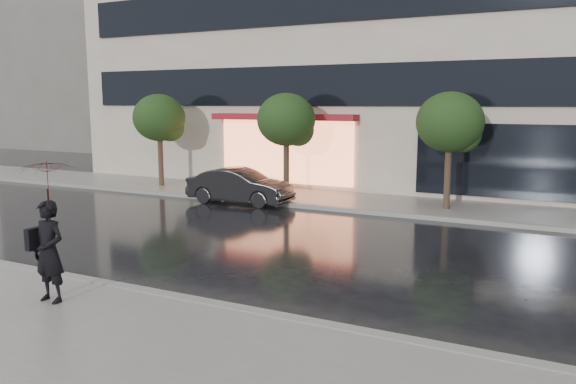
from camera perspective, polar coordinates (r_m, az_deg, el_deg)
The scene contains 11 objects.
ground at distance 11.59m, azimuth -9.28°, elevation -9.27°, with size 120.00×120.00×0.00m, color black.
sidewalk_near at distance 9.31m, azimuth -21.39°, elevation -14.09°, with size 60.00×4.50×0.12m, color slate.
sidewalk_far at distance 20.53m, azimuth 7.65°, elevation -1.02°, with size 60.00×3.50×0.12m, color slate.
curb_near at distance 10.82m, azimuth -12.43°, elevation -10.33°, with size 60.00×0.25×0.14m, color gray.
curb_far at distance 18.90m, azimuth 5.92°, elevation -1.82°, with size 60.00×0.25×0.14m, color gray.
bg_building_left at distance 49.13m, azimuth -18.51°, elevation 11.38°, with size 14.00×10.00×12.00m, color #59544F.
tree_far_west at distance 24.43m, azimuth -12.79°, elevation 7.19°, with size 2.20×2.20×3.99m.
tree_mid_west at distance 21.16m, azimuth 0.01°, elevation 7.16°, with size 2.20×2.20×3.99m.
tree_mid_east at distance 19.25m, azimuth 16.32°, elevation 6.61°, with size 2.20×2.20×3.99m.
parked_car at distance 20.38m, azimuth -4.91°, elevation 0.60°, with size 1.35×3.87×1.28m, color black.
pedestrian_with_umbrella at distance 10.61m, azimuth -23.23°, elevation -1.86°, with size 0.98×1.00×2.53m.
Camera 1 is at (6.50, -8.89, 3.62)m, focal length 35.00 mm.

